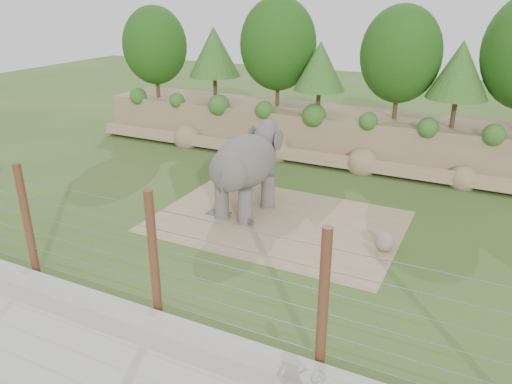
% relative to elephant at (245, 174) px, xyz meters
% --- Properties ---
extents(ground, '(90.00, 90.00, 0.00)m').
position_rel_elephant_xyz_m(ground, '(1.12, -3.24, -1.79)').
color(ground, '#355E20').
rests_on(ground, ground).
extents(back_embankment, '(30.00, 5.52, 8.77)m').
position_rel_elephant_xyz_m(back_embankment, '(1.71, 9.44, 2.18)').
color(back_embankment, '#8F7753').
rests_on(back_embankment, ground).
extents(dirt_patch, '(10.00, 7.00, 0.02)m').
position_rel_elephant_xyz_m(dirt_patch, '(1.62, -0.24, -1.78)').
color(dirt_patch, '#9F8460').
rests_on(dirt_patch, ground).
extents(drain_grate, '(1.00, 0.60, 0.03)m').
position_rel_elephant_xyz_m(drain_grate, '(-0.96, -0.66, -1.75)').
color(drain_grate, '#262628').
rests_on(drain_grate, dirt_patch).
extents(elephant, '(2.18, 4.53, 3.58)m').
position_rel_elephant_xyz_m(elephant, '(0.00, 0.00, 0.00)').
color(elephant, '#55524D').
rests_on(elephant, ground).
extents(stone_ball, '(0.74, 0.74, 0.74)m').
position_rel_elephant_xyz_m(stone_ball, '(6.16, -0.78, -1.40)').
color(stone_ball, gray).
rests_on(stone_ball, dirt_patch).
extents(retaining_wall, '(26.00, 0.35, 0.50)m').
position_rel_elephant_xyz_m(retaining_wall, '(1.12, -8.24, -1.54)').
color(retaining_wall, beige).
rests_on(retaining_wall, ground).
extents(walkway, '(26.00, 4.00, 0.01)m').
position_rel_elephant_xyz_m(walkway, '(1.12, -10.24, -1.78)').
color(walkway, beige).
rests_on(walkway, ground).
extents(barrier_fence, '(20.26, 0.26, 4.00)m').
position_rel_elephant_xyz_m(barrier_fence, '(1.12, -7.74, 0.21)').
color(barrier_fence, '#533018').
rests_on(barrier_fence, ground).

